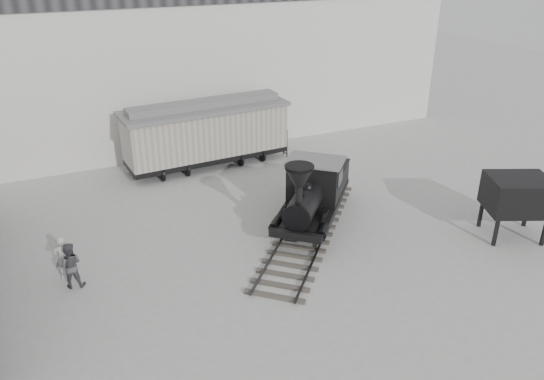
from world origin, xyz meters
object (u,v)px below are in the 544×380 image
boxcar (206,132)px  visitor_a (63,258)px  locomotive (312,196)px  visitor_b (70,265)px  coal_hopper (517,199)px

boxcar → visitor_a: (-7.99, -8.11, -1.03)m
locomotive → visitor_b: (-9.69, -0.51, -0.45)m
visitor_a → coal_hopper: coal_hopper is taller
visitor_a → coal_hopper: size_ratio=0.58×
visitor_a → coal_hopper: bearing=162.5°
visitor_b → coal_hopper: size_ratio=0.58×
locomotive → boxcar: size_ratio=0.99×
locomotive → visitor_b: size_ratio=5.22×
coal_hopper → visitor_b: bearing=-168.7°
boxcar → visitor_b: 11.75m
boxcar → visitor_b: boxcar is taller
coal_hopper → boxcar: bearing=149.2°
boxcar → visitor_a: boxcar is taller
visitor_b → coal_hopper: 17.01m
visitor_a → coal_hopper: 17.32m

